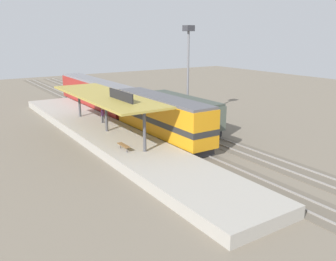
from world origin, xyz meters
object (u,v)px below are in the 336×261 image
light_mast (188,53)px  person_waiting (103,115)px  passenger_carriage_single (95,94)px  platform_bench (124,145)px  locomotive (162,118)px  freight_car (182,112)px

light_mast → person_waiting: bearing=176.0°
passenger_carriage_single → platform_bench: bearing=-105.8°
locomotive → freight_car: bearing=32.7°
platform_bench → light_mast: bearing=34.3°
light_mast → person_waiting: (-11.36, 0.78, -6.54)m
locomotive → light_mast: bearing=38.7°
passenger_carriage_single → person_waiting: passenger_carriage_single is taller
platform_bench → light_mast: 18.14m
light_mast → person_waiting: size_ratio=6.84×
passenger_carriage_single → freight_car: 15.74m
platform_bench → person_waiting: size_ratio=0.99×
locomotive → person_waiting: size_ratio=8.44×
locomotive → light_mast: (7.80, 6.24, 5.99)m
platform_bench → light_mast: light_mast is taller
light_mast → passenger_carriage_single: bearing=123.6°
passenger_carriage_single → freight_car: passenger_carriage_single is taller
passenger_carriage_single → freight_car: bearing=-73.0°
platform_bench → light_mast: (13.80, 9.42, 7.05)m
locomotive → freight_car: 5.48m
locomotive → person_waiting: 7.89m
light_mast → platform_bench: bearing=-145.7°
passenger_carriage_single → freight_car: size_ratio=1.67×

